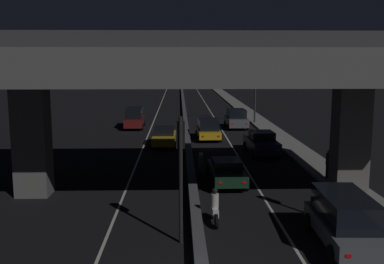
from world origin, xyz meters
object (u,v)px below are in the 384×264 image
Objects in this scene: car_taxi_yellow_fourth at (208,129)px; motorcycle_white_filtering_near at (215,208)px; car_grey_fifth at (236,119)px; motorcycle_blue_filtering_mid at (201,167)px; traffic_light_left_of_median at (181,157)px; car_dark_green_second at (226,171)px; car_dark_blue_third at (261,143)px; car_dark_red_second_oncoming at (135,118)px; car_grey_lead at (345,219)px; street_lamp at (252,82)px; car_taxi_yellow_lead_oncoming at (164,136)px; pedestrian_on_sidewalk at (329,164)px.

motorcycle_white_filtering_near is at bearing 175.36° from car_taxi_yellow_fourth.
car_grey_fifth reaches higher than motorcycle_blue_filtering_mid.
car_dark_green_second is (2.47, 7.71, -2.45)m from traffic_light_left_of_median.
car_dark_blue_third is 2.67× the size of motorcycle_white_filtering_near.
car_dark_red_second_oncoming is (-9.88, 0.38, 0.09)m from car_grey_fifth.
car_grey_lead reaches higher than car_dark_blue_third.
car_taxi_yellow_fourth reaches higher than car_dark_green_second.
street_lamp is 1.64× the size of car_taxi_yellow_lead_oncoming.
car_dark_blue_third reaches higher than motorcycle_blue_filtering_mid.
car_grey_lead is 2.66× the size of motorcycle_white_filtering_near.
traffic_light_left_of_median is 0.99× the size of car_dark_blue_third.
street_lamp reaches higher than traffic_light_left_of_median.
car_dark_blue_third is at bearing -24.60° from car_dark_green_second.
car_grey_lead reaches higher than car_taxi_yellow_lead_oncoming.
car_dark_green_second is 2.48× the size of motorcycle_white_filtering_near.
pedestrian_on_sidewalk reaches higher than car_dark_blue_third.
car_dark_green_second is at bearing 170.19° from car_grey_fifth.
car_taxi_yellow_lead_oncoming is 9.69m from car_dark_red_second_oncoming.
car_dark_blue_third is at bearing 2.48° from car_grey_lead.
street_lamp is 1.80× the size of car_grey_fifth.
traffic_light_left_of_median reaches higher than car_dark_blue_third.
car_taxi_yellow_fourth is at bearing 45.11° from car_dark_red_second_oncoming.
car_grey_lead is 1.00× the size of car_dark_blue_third.
motorcycle_blue_filtering_mid is (-4.63, 9.44, -0.36)m from car_grey_lead.
car_taxi_yellow_fourth is at bearing -5.04° from motorcycle_white_filtering_near.
car_grey_lead is 5.01m from motorcycle_white_filtering_near.
traffic_light_left_of_median is 8.46m from car_dark_green_second.
motorcycle_white_filtering_near is at bearing -102.04° from street_lamp.
car_dark_green_second is 1.06× the size of car_taxi_yellow_fourth.
car_grey_fifth is (-0.29, 27.95, -0.05)m from car_grey_lead.
street_lamp is (7.47, 30.41, 1.21)m from traffic_light_left_of_median.
car_grey_fifth reaches higher than car_dark_green_second.
car_dark_green_second is 1.79m from motorcycle_blue_filtering_mid.
car_dark_red_second_oncoming is at bearing 37.24° from car_dark_blue_third.
car_dark_red_second_oncoming reaches higher than car_taxi_yellow_lead_oncoming.
pedestrian_on_sidewalk reaches higher than motorcycle_white_filtering_near.
car_dark_green_second is at bearing 24.38° from car_grey_lead.
pedestrian_on_sidewalk is at bearing -12.65° from car_grey_lead.
car_grey_lead is at bearing -4.80° from traffic_light_left_of_median.
car_dark_blue_third is 2.95× the size of pedestrian_on_sidewalk.
car_dark_blue_third is 7.88m from motorcycle_blue_filtering_mid.
car_dark_green_second is at bearing -102.43° from street_lamp.
car_grey_lead is 1.04× the size of car_taxi_yellow_lead_oncoming.
car_taxi_yellow_lead_oncoming is (-3.56, -2.63, -0.16)m from car_taxi_yellow_fourth.
car_grey_lead is at bearing -104.89° from pedestrian_on_sidewalk.
street_lamp reaches higher than car_dark_red_second_oncoming.
motorcycle_white_filtering_near is (-1.10, -5.91, -0.07)m from car_dark_green_second.
car_dark_red_second_oncoming is at bearing -167.73° from street_lamp.
car_dark_red_second_oncoming reaches higher than motorcycle_white_filtering_near.
car_grey_fifth is at bearing 2.84° from car_grey_lead.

